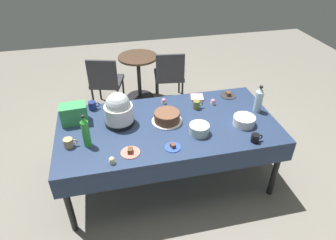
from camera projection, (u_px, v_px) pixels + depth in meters
The scene contains 24 objects.
ground at pixel (168, 177), 3.43m from camera, with size 9.00×9.00×0.00m, color slate.
potluck_table at pixel (168, 129), 3.03m from camera, with size 2.20×1.10×0.75m.
frosted_layer_cake at pixel (167, 117), 3.01m from camera, with size 0.31×0.31×0.11m.
slow_cooker at pixel (119, 110), 2.92m from camera, with size 0.29×0.29×0.35m.
glass_salad_bowl at pixel (199, 129), 2.84m from camera, with size 0.19×0.19×0.10m, color #B2C6BC.
ceramic_snack_bowl at pixel (244, 121), 2.97m from camera, with size 0.22×0.22×0.09m, color silver.
dessert_plate_coral at pixel (130, 152), 2.63m from camera, with size 0.17×0.17×0.05m.
dessert_plate_charcoal at pixel (228, 95), 3.46m from camera, with size 0.18×0.18×0.05m.
dessert_plate_cobalt at pixel (173, 147), 2.69m from camera, with size 0.15×0.15×0.04m.
cupcake_lemon at pixel (213, 102), 3.29m from camera, with size 0.05×0.05×0.07m.
cupcake_rose at pixel (164, 101), 3.30m from camera, with size 0.05×0.05×0.07m.
cupcake_cocoa at pixel (120, 103), 3.27m from camera, with size 0.05×0.05×0.07m.
cupcake_vanilla at pixel (112, 161), 2.51m from camera, with size 0.05×0.05×0.07m.
soda_bottle_water at pixel (259, 100), 3.12m from camera, with size 0.08×0.08×0.30m.
soda_bottle_lime_soda at pixel (86, 132), 2.64m from camera, with size 0.07×0.07×0.33m.
coffee_mug_olive at pixel (197, 105), 3.21m from camera, with size 0.11×0.07×0.09m.
coffee_mug_tan at pixel (69, 143), 2.68m from camera, with size 0.13×0.09×0.09m.
coffee_mug_black at pixel (255, 138), 2.75m from camera, with size 0.11×0.07×0.08m.
coffee_mug_navy at pixel (93, 106), 3.20m from camera, with size 0.12×0.08×0.09m.
soda_carton at pixel (74, 114), 2.97m from camera, with size 0.26×0.16×0.20m, color #338C4C.
paper_napkin_stack at pixel (197, 97), 3.41m from camera, with size 0.14×0.14×0.02m, color pink.
maroon_chair_left at pixel (105, 80), 4.36m from camera, with size 0.54×0.54×0.85m.
maroon_chair_right at pixel (169, 74), 4.53m from camera, with size 0.49×0.49×0.85m.
round_cafe_table at pixel (139, 70), 4.63m from camera, with size 0.60×0.60×0.72m.
Camera 1 is at (-0.54, -2.38, 2.49)m, focal length 31.84 mm.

